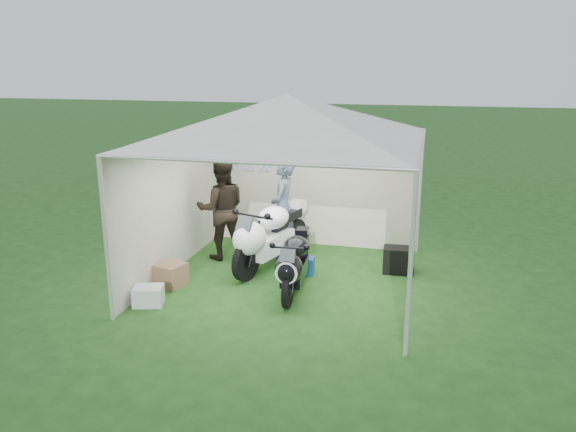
% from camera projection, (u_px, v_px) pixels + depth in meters
% --- Properties ---
extents(ground, '(80.00, 80.00, 0.00)m').
position_uv_depth(ground, '(287.00, 280.00, 9.21)').
color(ground, '#1B4216').
rests_on(ground, ground).
extents(canopy_tent, '(5.66, 5.66, 3.00)m').
position_uv_depth(canopy_tent, '(288.00, 122.00, 8.55)').
color(canopy_tent, silver).
rests_on(canopy_tent, ground).
extents(motorcycle_white, '(0.93, 2.18, 1.10)m').
position_uv_depth(motorcycle_white, '(268.00, 234.00, 9.60)').
color(motorcycle_white, black).
rests_on(motorcycle_white, ground).
extents(motorcycle_black, '(0.47, 1.82, 0.89)m').
position_uv_depth(motorcycle_black, '(294.00, 262.00, 8.59)').
color(motorcycle_black, black).
rests_on(motorcycle_black, ground).
extents(paddock_stand, '(0.40, 0.27, 0.29)m').
position_uv_depth(paddock_stand, '(303.00, 266.00, 9.47)').
color(paddock_stand, blue).
rests_on(paddock_stand, ground).
extents(person_dark_jacket, '(1.11, 1.01, 1.84)m').
position_uv_depth(person_dark_jacket, '(222.00, 209.00, 10.05)').
color(person_dark_jacket, black).
rests_on(person_dark_jacket, ground).
extents(person_blue_jacket, '(0.46, 0.68, 1.81)m').
position_uv_depth(person_blue_jacket, '(283.00, 208.00, 10.17)').
color(person_blue_jacket, slate).
rests_on(person_blue_jacket, ground).
extents(equipment_box, '(0.46, 0.37, 0.44)m').
position_uv_depth(equipment_box, '(396.00, 260.00, 9.52)').
color(equipment_box, black).
rests_on(equipment_box, ground).
extents(crate_0, '(0.50, 0.44, 0.28)m').
position_uv_depth(crate_0, '(148.00, 296.00, 8.26)').
color(crate_0, silver).
rests_on(crate_0, ground).
extents(crate_1, '(0.52, 0.52, 0.37)m').
position_uv_depth(crate_1, '(171.00, 275.00, 8.95)').
color(crate_1, brown).
rests_on(crate_1, ground).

